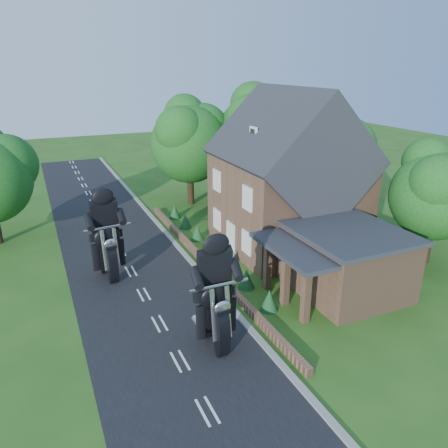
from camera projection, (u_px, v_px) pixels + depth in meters
name	position (u px, v px, depth m)	size (l,w,h in m)	color
ground	(160.00, 324.00, 20.45)	(120.00, 120.00, 0.00)	#275217
road	(160.00, 324.00, 20.44)	(7.00, 80.00, 0.02)	black
kerb	(230.00, 306.00, 21.82)	(0.30, 80.00, 0.12)	gray
garden_wall	(205.00, 262.00, 26.30)	(0.30, 22.00, 0.40)	#865D44
house	(288.00, 181.00, 28.09)	(9.54, 8.64, 10.24)	#865D44
annex	(344.00, 260.00, 22.91)	(7.05, 5.94, 3.44)	#865D44
tree_annex_side	(440.00, 187.00, 25.44)	(5.64, 5.20, 7.48)	black
tree_house_right	(341.00, 154.00, 32.39)	(6.51, 6.00, 8.40)	black
tree_behind_house	(263.00, 128.00, 37.53)	(7.81, 7.20, 10.08)	black
tree_behind_left	(194.00, 137.00, 36.25)	(6.94, 6.40, 9.16)	black
shrub_a	(269.00, 300.00, 21.42)	(0.90, 0.90, 1.10)	#133D1E
shrub_b	(246.00, 279.00, 23.56)	(0.90, 0.90, 1.10)	#133D1E
shrub_c	(227.00, 261.00, 25.70)	(0.90, 0.90, 1.10)	#133D1E
shrub_d	(197.00, 232.00, 29.99)	(0.90, 0.90, 1.10)	#133D1E
shrub_e	(185.00, 221.00, 32.13)	(0.90, 0.90, 1.10)	#133D1E
shrub_f	(175.00, 211.00, 34.28)	(0.90, 0.90, 1.10)	#133D1E
motorcycle_lead	(215.00, 331.00, 18.54)	(0.43, 1.70, 1.59)	black
motorcycle_follow	(109.00, 265.00, 24.57)	(0.43, 1.71, 1.59)	black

